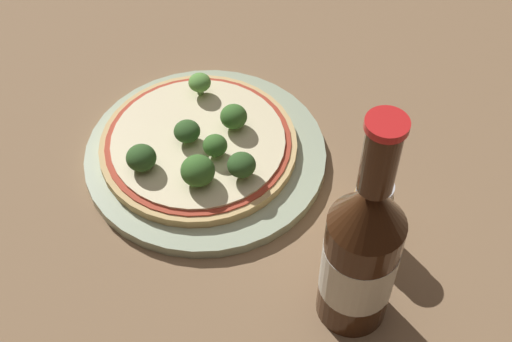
# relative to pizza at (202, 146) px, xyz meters

# --- Properties ---
(ground_plane) EXTENTS (3.00, 3.00, 0.00)m
(ground_plane) POSITION_rel_pizza_xyz_m (-0.00, 0.01, -0.02)
(ground_plane) COLOR #846647
(plate) EXTENTS (0.24, 0.24, 0.01)m
(plate) POSITION_rel_pizza_xyz_m (0.00, 0.00, -0.01)
(plate) COLOR #A3B293
(plate) RESTS_ON ground_plane
(pizza) EXTENTS (0.20, 0.20, 0.01)m
(pizza) POSITION_rel_pizza_xyz_m (0.00, 0.00, 0.00)
(pizza) COLOR tan
(pizza) RESTS_ON plate
(broccoli_floret_0) EXTENTS (0.03, 0.03, 0.03)m
(broccoli_floret_0) POSITION_rel_pizza_xyz_m (0.01, 0.04, 0.02)
(broccoli_floret_0) COLOR #6B8E51
(broccoli_floret_0) RESTS_ON pizza
(broccoli_floret_1) EXTENTS (0.03, 0.03, 0.03)m
(broccoli_floret_1) POSITION_rel_pizza_xyz_m (-0.02, -0.06, 0.02)
(broccoli_floret_1) COLOR #6B8E51
(broccoli_floret_1) RESTS_ON pizza
(broccoli_floret_2) EXTENTS (0.02, 0.02, 0.02)m
(broccoli_floret_2) POSITION_rel_pizza_xyz_m (-0.04, 0.05, 0.02)
(broccoli_floret_2) COLOR #6B8E51
(broccoli_floret_2) RESTS_ON pizza
(broccoli_floret_3) EXTENTS (0.03, 0.03, 0.03)m
(broccoli_floret_3) POSITION_rel_pizza_xyz_m (0.06, -0.01, 0.02)
(broccoli_floret_3) COLOR #6B8E51
(broccoli_floret_3) RESTS_ON pizza
(broccoli_floret_4) EXTENTS (0.02, 0.02, 0.02)m
(broccoli_floret_4) POSITION_rel_pizza_xyz_m (0.02, -0.01, 0.02)
(broccoli_floret_4) COLOR #6B8E51
(broccoli_floret_4) RESTS_ON pizza
(broccoli_floret_5) EXTENTS (0.03, 0.03, 0.02)m
(broccoli_floret_5) POSITION_rel_pizza_xyz_m (-0.01, -0.01, 0.02)
(broccoli_floret_5) COLOR #6B8E51
(broccoli_floret_5) RESTS_ON pizza
(broccoli_floret_6) EXTENTS (0.03, 0.03, 0.03)m
(broccoli_floret_6) POSITION_rel_pizza_xyz_m (0.03, -0.04, 0.02)
(broccoli_floret_6) COLOR #6B8E51
(broccoli_floret_6) RESTS_ON pizza
(beer_bottle) EXTENTS (0.06, 0.06, 0.23)m
(beer_bottle) POSITION_rel_pizza_xyz_m (0.21, -0.06, 0.07)
(beer_bottle) COLOR #381E0F
(beer_bottle) RESTS_ON ground_plane
(pepper_shaker) EXTENTS (0.03, 0.03, 0.07)m
(pepper_shaker) POSITION_rel_pizza_xyz_m (0.18, 0.02, 0.02)
(pepper_shaker) COLOR tan
(pepper_shaker) RESTS_ON ground_plane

